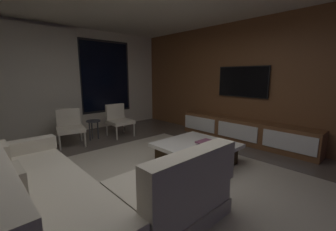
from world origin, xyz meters
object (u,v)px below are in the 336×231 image
Objects in this scene: coffee_table at (196,153)px; media_console at (244,131)px; sectional_couch at (76,195)px; side_stool at (93,124)px; accent_chair_by_curtain at (70,125)px; mounted_tv at (243,82)px; book_stack_on_coffee_table at (205,142)px; accent_chair_near_window at (118,118)px.

media_console is (1.71, 0.05, 0.06)m from coffee_table.
sectional_couch is 5.43× the size of side_stool.
media_console is at bearing -46.62° from side_stool.
media_console is at bearing -40.65° from accent_chair_by_curtain.
book_stack_on_coffee_table is at bearing -168.72° from mounted_tv.
accent_chair_near_window is at bearing -6.43° from side_stool.
mounted_tv is (3.94, 0.36, 1.06)m from sectional_couch.
side_stool reaches higher than coffee_table.
book_stack_on_coffee_table is at bearing -45.35° from coffee_table.
book_stack_on_coffee_table is (2.15, 0.01, 0.10)m from sectional_couch.
mounted_tv reaches higher than side_stool.
accent_chair_by_curtain is at bearing 115.08° from coffee_table.
sectional_couch reaches higher than accent_chair_by_curtain.
sectional_couch is 3.29m from accent_chair_near_window.
sectional_couch is at bearing -117.46° from side_stool.
coffee_table is at bearing -64.92° from accent_chair_by_curtain.
coffee_table is 2.50m from accent_chair_near_window.
media_console is (1.75, -2.44, -0.18)m from accent_chair_near_window.
coffee_table is at bearing -89.19° from accent_chair_near_window.
side_stool is at bearing 105.99° from book_stack_on_coffee_table.
accent_chair_by_curtain reaches higher than media_console.
mounted_tv is at bearing 47.57° from media_console.
accent_chair_near_window is 1.00× the size of accent_chair_by_curtain.
book_stack_on_coffee_table is at bearing -174.37° from media_console.
sectional_couch is 2.09× the size of mounted_tv.
media_console is at bearing -54.36° from accent_chair_near_window.
sectional_couch is at bearing -174.74° from mounted_tv.
sectional_couch is at bearing -107.87° from accent_chair_by_curtain.
coffee_table is at bearing -75.60° from side_stool.
mounted_tv is at bearing -36.65° from accent_chair_by_curtain.
side_stool is (-0.76, 2.67, -0.01)m from book_stack_on_coffee_table.
accent_chair_by_curtain is at bearing -178.26° from side_stool.
accent_chair_by_curtain is (-1.30, 2.65, 0.05)m from book_stack_on_coffee_table.
coffee_table is 0.97× the size of mounted_tv.
sectional_couch is 3.21× the size of accent_chair_near_window.
book_stack_on_coffee_table reaches higher than coffee_table.
book_stack_on_coffee_table is 2.95m from accent_chair_by_curtain.
media_console reaches higher than book_stack_on_coffee_table.
book_stack_on_coffee_table is at bearing -86.87° from accent_chair_near_window.
side_stool is at bearing 104.40° from coffee_table.
accent_chair_by_curtain is 0.65× the size of mounted_tv.
coffee_table is 0.37× the size of media_console.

